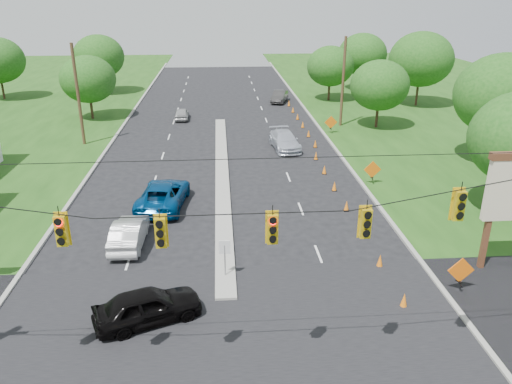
{
  "coord_description": "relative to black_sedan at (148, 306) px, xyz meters",
  "views": [
    {
      "loc": [
        -0.07,
        -15.12,
        13.02
      ],
      "look_at": [
        1.82,
        10.21,
        2.8
      ],
      "focal_mm": 35.0,
      "sensor_mm": 36.0,
      "label": 1
    }
  ],
  "objects": [
    {
      "name": "cone_4",
      "position": [
        11.14,
        14.22,
        -0.42
      ],
      "size": [
        0.32,
        0.32,
        0.7
      ],
      "primitive_type": "cone",
      "color": "orange",
      "rests_on": "ground"
    },
    {
      "name": "white_sedan",
      "position": [
        -1.91,
        7.07,
        -0.03
      ],
      "size": [
        1.66,
        4.52,
        1.48
      ],
      "primitive_type": "imported",
      "rotation": [
        0.0,
        0.0,
        3.12
      ],
      "color": "#B9B9B9",
      "rests_on": "ground"
    },
    {
      "name": "curb_left",
      "position": [
        -6.81,
        27.22,
        -0.77
      ],
      "size": [
        0.25,
        110.0,
        0.16
      ],
      "primitive_type": "cube",
      "color": "gray",
      "rests_on": "ground"
    },
    {
      "name": "cone_12",
      "position": [
        11.74,
        42.22,
        -0.42
      ],
      "size": [
        0.32,
        0.32,
        0.7
      ],
      "primitive_type": "cone",
      "color": "orange",
      "rests_on": "ground"
    },
    {
      "name": "cone_2",
      "position": [
        11.14,
        7.22,
        -0.42
      ],
      "size": [
        0.32,
        0.32,
        0.7
      ],
      "primitive_type": "cone",
      "color": "orange",
      "rests_on": "ground"
    },
    {
      "name": "silver_car_far",
      "position": [
        8.93,
        24.53,
        -0.01
      ],
      "size": [
        2.64,
        5.44,
        1.52
      ],
      "primitive_type": "imported",
      "rotation": [
        0.0,
        0.0,
        0.1
      ],
      "color": "#AFB3C0",
      "rests_on": "ground"
    },
    {
      "name": "cone_10",
      "position": [
        11.74,
        35.22,
        -0.42
      ],
      "size": [
        0.32,
        0.32,
        0.7
      ],
      "primitive_type": "cone",
      "color": "orange",
      "rests_on": "ground"
    },
    {
      "name": "silver_car_oncoming",
      "position": [
        -0.88,
        36.27,
        -0.14
      ],
      "size": [
        1.5,
        3.71,
        1.26
      ],
      "primitive_type": "imported",
      "rotation": [
        0.0,
        0.0,
        3.14
      ],
      "color": "#A1A1A1",
      "rests_on": "ground"
    },
    {
      "name": "work_sign_2",
      "position": [
        14.09,
        29.22,
        0.32
      ],
      "size": [
        1.27,
        0.58,
        1.37
      ],
      "color": "black",
      "rests_on": "ground"
    },
    {
      "name": "cone_8",
      "position": [
        11.74,
        28.22,
        -0.42
      ],
      "size": [
        0.32,
        0.32,
        0.7
      ],
      "primitive_type": "cone",
      "color": "orange",
      "rests_on": "ground"
    },
    {
      "name": "median_sign",
      "position": [
        3.29,
        3.22,
        0.69
      ],
      "size": [
        0.55,
        0.06,
        2.05
      ],
      "color": "gray",
      "rests_on": "ground"
    },
    {
      "name": "tree_11",
      "position": [
        23.29,
        52.22,
        4.19
      ],
      "size": [
        6.72,
        6.72,
        7.84
      ],
      "color": "black",
      "rests_on": "ground"
    },
    {
      "name": "signal_span",
      "position": [
        3.24,
        -3.78,
        4.2
      ],
      "size": [
        25.6,
        0.32,
        9.0
      ],
      "color": "#422D1C",
      "rests_on": "ground"
    },
    {
      "name": "utility_pole_far_left",
      "position": [
        -9.21,
        27.22,
        3.73
      ],
      "size": [
        0.28,
        0.28,
        9.0
      ],
      "primitive_type": "cylinder",
      "color": "#422D1C",
      "rests_on": "ground"
    },
    {
      "name": "cone_13",
      "position": [
        11.74,
        45.72,
        -0.42
      ],
      "size": [
        0.32,
        0.32,
        0.7
      ],
      "primitive_type": "cone",
      "color": "orange",
      "rests_on": "ground"
    },
    {
      "name": "tree_12",
      "position": [
        17.29,
        45.22,
        3.57
      ],
      "size": [
        5.88,
        5.88,
        6.86
      ],
      "color": "black",
      "rests_on": "ground"
    },
    {
      "name": "cone_1",
      "position": [
        11.14,
        3.72,
        -0.42
      ],
      "size": [
        0.32,
        0.32,
        0.7
      ],
      "primitive_type": "cone",
      "color": "orange",
      "rests_on": "ground"
    },
    {
      "name": "cone_5",
      "position": [
        11.14,
        17.72,
        -0.42
      ],
      "size": [
        0.32,
        0.32,
        0.7
      ],
      "primitive_type": "cone",
      "color": "orange",
      "rests_on": "ground"
    },
    {
      "name": "tree_6",
      "position": [
        -12.71,
        52.22,
        4.19
      ],
      "size": [
        6.72,
        6.72,
        7.84
      ],
      "color": "black",
      "rests_on": "ground"
    },
    {
      "name": "tree_5",
      "position": [
        -10.71,
        37.22,
        3.57
      ],
      "size": [
        5.88,
        5.88,
        6.86
      ],
      "color": "black",
      "rests_on": "ground"
    },
    {
      "name": "blue_pickup",
      "position": [
        -0.55,
        12.37,
        0.06
      ],
      "size": [
        3.41,
        6.22,
        1.65
      ],
      "primitive_type": "imported",
      "rotation": [
        0.0,
        0.0,
        3.02
      ],
      "color": "navy",
      "rests_on": "ground"
    },
    {
      "name": "cone_3",
      "position": [
        11.14,
        10.72,
        -0.42
      ],
      "size": [
        0.32,
        0.32,
        0.7
      ],
      "primitive_type": "cone",
      "color": "orange",
      "rests_on": "ground"
    },
    {
      "name": "median",
      "position": [
        3.29,
        18.22,
        -0.77
      ],
      "size": [
        1.0,
        34.0,
        0.18
      ],
      "primitive_type": "cube",
      "color": "gray",
      "rests_on": "ground"
    },
    {
      "name": "tree_9",
      "position": [
        19.29,
        31.22,
        3.57
      ],
      "size": [
        5.88,
        5.88,
        6.86
      ],
      "color": "black",
      "rests_on": "ground"
    },
    {
      "name": "cone_11",
      "position": [
        11.74,
        38.72,
        -0.42
      ],
      "size": [
        0.32,
        0.32,
        0.7
      ],
      "primitive_type": "cone",
      "color": "orange",
      "rests_on": "ground"
    },
    {
      "name": "work_sign_0",
      "position": [
        14.09,
        1.22,
        0.32
      ],
      "size": [
        1.27,
        0.58,
        1.37
      ],
      "color": "black",
      "rests_on": "ground"
    },
    {
      "name": "cone_6",
      "position": [
        11.14,
        21.22,
        -0.42
      ],
      "size": [
        0.32,
        0.32,
        0.7
      ],
      "primitive_type": "cone",
      "color": "orange",
      "rests_on": "ground"
    },
    {
      "name": "utility_pole_far_right",
      "position": [
        15.79,
        32.22,
        3.73
      ],
      "size": [
        0.28,
        0.28,
        9.0
      ],
      "primitive_type": "cylinder",
      "color": "#422D1C",
      "rests_on": "ground"
    },
    {
      "name": "curb_right",
      "position": [
        13.39,
        27.22,
        -0.77
      ],
      "size": [
        0.25,
        110.0,
        0.16
      ],
      "primitive_type": "cube",
      "color": "gray",
      "rests_on": "ground"
    },
    {
      "name": "ground",
      "position": [
        3.29,
        -2.78,
        -0.77
      ],
      "size": [
        160.0,
        160.0,
        0.0
      ],
      "primitive_type": "plane",
      "color": "black",
      "rests_on": "ground"
    },
    {
      "name": "black_sedan",
      "position": [
        0.0,
        0.0,
        0.0
      ],
      "size": [
        4.87,
        3.38,
        1.54
      ],
      "primitive_type": "imported",
      "rotation": [
        0.0,
        0.0,
        1.96
      ],
      "color": "black",
      "rests_on": "ground"
    },
    {
      "name": "tree_10",
      "position": [
        27.29,
        41.22,
        4.81
      ],
      "size": [
        7.56,
        7.56,
        8.82
      ],
      "color": "black",
      "rests_on": "ground"
    },
    {
      "name": "tree_8",
      "position": [
        25.29,
        19.22,
        4.81
      ],
      "size": [
        7.56,
        7.56,
        8.82
      ],
      "color": "black",
      "rests_on": "ground"
    },
    {
      "name": "cross_street",
      "position": [
        3.29,
        -2.78,
        -0.77
      ],
      "size": [
        160.0,
        14.0,
        0.02
      ],
      "primitive_type": "cube",
      "color": "black",
      "rests_on": "ground"
    },
    {
      "name": "cone_0",
      "position": [
        11.14,
        0.22,
        -0.42
      ],
      "size": [
        0.32,
        0.32,
        0.7
      ],
      "primitive_type": "cone",
      "color": "orange",
      "rests_on": "ground"
    },
    {
      "name": "cone_9",
      "position": [
        11.74,
        31.72,
        -0.42
      ],
      "size": [
        0.32,
        0.32,
        0.7
      ],
      "primitive_type": "cone",
      "color": "orange",
      "rests_on": "ground"
    },
    {
      "name": "work_sign_1",
      "position": [
        14.09,
        15.22,
        0.32
      ],
      "size": [
        1.27,
        0.58,
        1.37
      ],
      "color": "black",
      "rests_on": "ground"
    },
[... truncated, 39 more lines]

